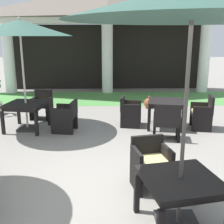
{
  "coord_description": "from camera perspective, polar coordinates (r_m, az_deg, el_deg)",
  "views": [
    {
      "loc": [
        -0.09,
        -3.8,
        2.39
      ],
      "look_at": [
        0.05,
        1.93,
        0.85
      ],
      "focal_mm": 45.4,
      "sensor_mm": 36.0,
      "label": 1
    }
  ],
  "objects": [
    {
      "name": "patio_chair_mid_left_east",
      "position": [
        7.35,
        -9.31,
        -0.88
      ],
      "size": [
        0.64,
        0.63,
        0.81
      ],
      "rotation": [
        0.0,
        0.0,
        1.41
      ],
      "color": "black",
      "rests_on": "ground"
    },
    {
      "name": "patio_table_far_back",
      "position": [
        7.68,
        10.79,
        1.55
      ],
      "size": [
        1.07,
        1.07,
        0.73
      ],
      "rotation": [
        0.0,
        0.0,
        -0.18
      ],
      "color": "black",
      "rests_on": "ground"
    },
    {
      "name": "patio_umbrella_mid_right",
      "position": [
        3.29,
        15.94,
        20.11
      ],
      "size": [
        2.79,
        2.79,
        2.98
      ],
      "color": "#2D2D2D",
      "rests_on": "ground"
    },
    {
      "name": "patio_chair_far_back_west",
      "position": [
        7.76,
        3.61,
        0.13
      ],
      "size": [
        0.62,
        0.67,
        0.81
      ],
      "rotation": [
        0.0,
        0.0,
        -1.75
      ],
      "color": "black",
      "rests_on": "ground"
    },
    {
      "name": "patio_table_mid_left",
      "position": [
        7.67,
        -16.93,
        1.05
      ],
      "size": [
        1.09,
        1.09,
        0.72
      ],
      "rotation": [
        0.0,
        0.0,
        -0.16
      ],
      "color": "black",
      "rests_on": "ground"
    },
    {
      "name": "patio_chair_far_back_south",
      "position": [
        6.81,
        10.94,
        -2.21
      ],
      "size": [
        0.7,
        0.61,
        0.9
      ],
      "rotation": [
        0.0,
        0.0,
        -0.18
      ],
      "color": "black",
      "rests_on": "ground"
    },
    {
      "name": "terracotta_urn",
      "position": [
        9.8,
        7.45,
        1.83
      ],
      "size": [
        0.35,
        0.35,
        0.42
      ],
      "color": "brown",
      "rests_on": "ground"
    },
    {
      "name": "ground_plane",
      "position": [
        4.49,
        -0.03,
        -17.13
      ],
      "size": [
        60.0,
        60.0,
        0.0
      ],
      "primitive_type": "plane",
      "color": "gray"
    },
    {
      "name": "patio_chair_mid_left_north",
      "position": [
        8.66,
        -13.96,
        1.31
      ],
      "size": [
        0.64,
        0.59,
        0.85
      ],
      "rotation": [
        0.0,
        0.0,
        -3.3
      ],
      "color": "black",
      "rests_on": "ground"
    },
    {
      "name": "patio_umbrella_mid_left",
      "position": [
        7.47,
        -18.1,
        15.68
      ],
      "size": [
        2.55,
        2.55,
        2.84
      ],
      "color": "#2D2D2D",
      "rests_on": "ground"
    },
    {
      "name": "patio_chair_mid_right_north",
      "position": [
        4.66,
        7.82,
        -10.28
      ],
      "size": [
        0.66,
        0.62,
        0.82
      ],
      "rotation": [
        0.0,
        0.0,
        -2.94
      ],
      "color": "black",
      "rests_on": "ground"
    },
    {
      "name": "background_pavilion",
      "position": [
        12.47,
        -1.0,
        19.35
      ],
      "size": [
        9.61,
        2.8,
        4.3
      ],
      "color": "white",
      "rests_on": "ground"
    },
    {
      "name": "lawn_strip",
      "position": [
        11.27,
        -0.88,
        2.8
      ],
      "size": [
        11.41,
        2.6,
        0.01
      ],
      "primitive_type": "cube",
      "color": "#519347",
      "rests_on": "ground"
    },
    {
      "name": "patio_table_mid_right",
      "position": [
        3.73,
        13.56,
        -14.0
      ],
      "size": [
        1.08,
        1.08,
        0.7
      ],
      "rotation": [
        0.0,
        0.0,
        0.2
      ],
      "color": "black",
      "rests_on": "ground"
    },
    {
      "name": "patio_chair_far_back_east",
      "position": [
        7.83,
        17.78,
        -0.31
      ],
      "size": [
        0.6,
        0.68,
        0.9
      ],
      "rotation": [
        0.0,
        0.0,
        1.4
      ],
      "color": "black",
      "rests_on": "ground"
    }
  ]
}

